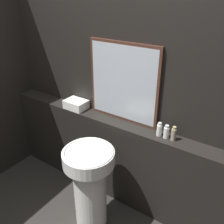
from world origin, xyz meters
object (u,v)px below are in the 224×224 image
(pedestal_sink, at_px, (90,183))
(lotion_bottle, at_px, (174,134))
(conditioner_bottle, at_px, (166,132))
(towel_stack, at_px, (76,104))
(shampoo_bottle, at_px, (159,130))
(mirror, at_px, (123,83))

(pedestal_sink, height_order, lotion_bottle, lotion_bottle)
(pedestal_sink, distance_m, conditioner_bottle, 0.85)
(towel_stack, relative_size, shampoo_bottle, 1.82)
(shampoo_bottle, xyz_separation_m, conditioner_bottle, (0.07, -0.00, -0.00))
(mirror, bearing_deg, towel_stack, -172.01)
(pedestal_sink, bearing_deg, conditioner_bottle, 42.19)
(conditioner_bottle, bearing_deg, lotion_bottle, 0.00)
(pedestal_sink, xyz_separation_m, mirror, (0.01, 0.54, 0.82))
(pedestal_sink, bearing_deg, towel_stack, 139.37)
(lotion_bottle, bearing_deg, towel_stack, -180.00)
(shampoo_bottle, bearing_deg, conditioner_bottle, -0.00)
(mirror, bearing_deg, shampoo_bottle, -10.10)
(mirror, relative_size, towel_stack, 3.24)
(pedestal_sink, distance_m, lotion_bottle, 0.90)
(mirror, xyz_separation_m, conditioner_bottle, (0.50, -0.08, -0.33))
(pedestal_sink, xyz_separation_m, towel_stack, (-0.54, 0.46, 0.48))
(conditioner_bottle, height_order, lotion_bottle, lotion_bottle)
(mirror, height_order, towel_stack, mirror)
(shampoo_bottle, bearing_deg, mirror, 169.90)
(mirror, height_order, lotion_bottle, mirror)
(pedestal_sink, relative_size, shampoo_bottle, 6.68)
(pedestal_sink, height_order, towel_stack, towel_stack)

